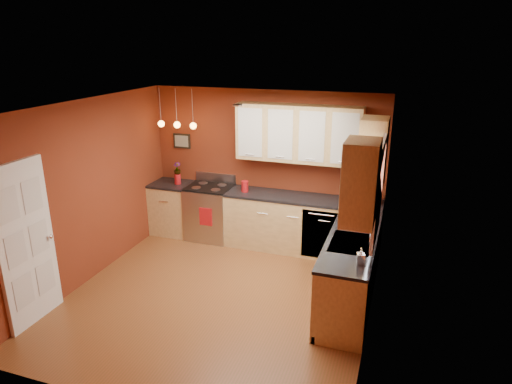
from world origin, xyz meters
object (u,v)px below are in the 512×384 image
(sink, at_px, (351,244))
(red_canister, at_px, (245,186))
(gas_range, at_px, (210,212))
(coffee_maker, at_px, (373,197))
(soap_pump, at_px, (361,256))

(sink, distance_m, red_canister, 2.44)
(gas_range, relative_size, coffee_maker, 4.60)
(sink, height_order, red_canister, sink)
(soap_pump, bearing_deg, gas_range, 143.74)
(gas_range, height_order, sink, sink)
(gas_range, height_order, coffee_maker, coffee_maker)
(gas_range, relative_size, sink, 1.59)
(gas_range, xyz_separation_m, sink, (2.62, -1.50, 0.43))
(red_canister, bearing_deg, coffee_maker, 1.91)
(gas_range, xyz_separation_m, soap_pump, (2.80, -2.05, 0.56))
(red_canister, bearing_deg, sink, -36.86)
(red_canister, bearing_deg, gas_range, 176.93)
(gas_range, bearing_deg, soap_pump, -36.26)
(soap_pump, bearing_deg, sink, 107.52)
(sink, relative_size, coffee_maker, 2.90)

